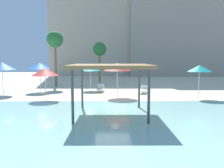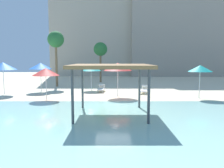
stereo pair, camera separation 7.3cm
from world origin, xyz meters
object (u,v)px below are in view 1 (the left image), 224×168
(beach_umbrella_red_1, at_px, (117,67))
(beach_umbrella_blue_3, at_px, (40,66))
(lounge_chair_2, at_px, (144,90))
(beach_umbrella_blue_6, at_px, (2,66))
(palm_tree_1, at_px, (55,41))
(beach_umbrella_teal_4, at_px, (90,68))
(shade_pavilion, at_px, (111,68))
(beach_umbrella_teal_0, at_px, (199,68))
(lounge_chair_5, at_px, (101,88))
(beach_umbrella_red_5, at_px, (45,72))
(palm_tree_2, at_px, (100,50))

(beach_umbrella_red_1, xyz_separation_m, beach_umbrella_blue_3, (-7.63, 3.27, -0.03))
(beach_umbrella_red_1, height_order, lounge_chair_2, beach_umbrella_red_1)
(beach_umbrella_blue_3, distance_m, beach_umbrella_blue_6, 3.41)
(lounge_chair_2, distance_m, palm_tree_1, 12.03)
(beach_umbrella_blue_3, height_order, beach_umbrella_teal_4, beach_umbrella_blue_3)
(shade_pavilion, xyz_separation_m, beach_umbrella_blue_3, (-7.07, 9.66, -0.20))
(shade_pavilion, height_order, palm_tree_1, palm_tree_1)
(beach_umbrella_teal_0, height_order, palm_tree_1, palm_tree_1)
(beach_umbrella_teal_4, distance_m, beach_umbrella_blue_6, 8.30)
(beach_umbrella_blue_3, height_order, lounge_chair_5, beach_umbrella_blue_3)
(beach_umbrella_teal_4, relative_size, beach_umbrella_blue_6, 0.88)
(beach_umbrella_teal_4, bearing_deg, lounge_chair_2, -21.90)
(beach_umbrella_red_5, height_order, lounge_chair_2, beach_umbrella_red_5)
(beach_umbrella_red_1, bearing_deg, beach_umbrella_teal_0, -5.93)
(beach_umbrella_red_1, height_order, beach_umbrella_red_5, beach_umbrella_red_1)
(beach_umbrella_red_1, distance_m, lounge_chair_5, 4.08)
(beach_umbrella_teal_0, xyz_separation_m, beach_umbrella_red_1, (-6.75, 0.70, 0.12))
(beach_umbrella_teal_0, height_order, beach_umbrella_blue_6, beach_umbrella_blue_6)
(beach_umbrella_blue_3, height_order, palm_tree_2, palm_tree_2)
(beach_umbrella_red_5, relative_size, lounge_chair_2, 1.27)
(beach_umbrella_blue_6, distance_m, lounge_chair_2, 13.27)
(lounge_chair_2, distance_m, palm_tree_2, 12.11)
(lounge_chair_2, xyz_separation_m, palm_tree_1, (-9.62, 5.19, 5.01))
(beach_umbrella_red_1, xyz_separation_m, beach_umbrella_red_5, (-5.76, -1.32, -0.36))
(shade_pavilion, relative_size, lounge_chair_2, 2.23)
(lounge_chair_2, xyz_separation_m, lounge_chair_5, (-4.16, 0.95, 0.00))
(beach_umbrella_blue_6, xyz_separation_m, palm_tree_1, (3.43, 5.90, 2.74))
(beach_umbrella_teal_0, xyz_separation_m, beach_umbrella_blue_6, (-17.21, 2.07, 0.13))
(shade_pavilion, relative_size, beach_umbrella_blue_6, 1.51)
(beach_umbrella_blue_3, relative_size, beach_umbrella_blue_6, 0.97)
(beach_umbrella_teal_0, distance_m, lounge_chair_2, 5.43)
(beach_umbrella_teal_0, height_order, beach_umbrella_red_5, beach_umbrella_teal_0)
(beach_umbrella_blue_3, xyz_separation_m, beach_umbrella_blue_6, (-2.83, -1.91, 0.05))
(beach_umbrella_teal_0, xyz_separation_m, palm_tree_1, (-13.77, 7.97, 2.88))
(beach_umbrella_red_5, bearing_deg, beach_umbrella_blue_6, 150.22)
(beach_umbrella_red_1, distance_m, beach_umbrella_teal_4, 4.97)
(beach_umbrella_blue_6, xyz_separation_m, lounge_chair_5, (8.89, 1.66, -2.26))
(lounge_chair_5, bearing_deg, beach_umbrella_blue_6, -76.76)
(beach_umbrella_red_1, relative_size, palm_tree_1, 0.45)
(lounge_chair_2, bearing_deg, beach_umbrella_red_1, -35.51)
(beach_umbrella_teal_4, xyz_separation_m, lounge_chair_2, (5.26, -2.11, -1.96))
(shade_pavilion, xyz_separation_m, lounge_chair_2, (3.16, 8.46, -2.41))
(palm_tree_2, bearing_deg, palm_tree_1, -133.62)
(beach_umbrella_red_1, relative_size, beach_umbrella_red_5, 1.16)
(beach_umbrella_teal_0, distance_m, beach_umbrella_teal_4, 10.60)
(beach_umbrella_red_5, xyz_separation_m, palm_tree_2, (3.65, 13.75, 2.28))
(beach_umbrella_red_1, height_order, lounge_chair_5, beach_umbrella_red_1)
(lounge_chair_5, bearing_deg, beach_umbrella_red_5, -41.30)
(lounge_chair_2, height_order, lounge_chair_5, same)
(beach_umbrella_teal_4, distance_m, lounge_chair_5, 2.53)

